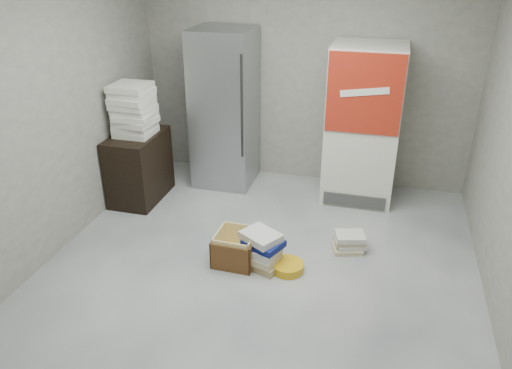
{
  "coord_description": "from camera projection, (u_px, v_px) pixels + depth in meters",
  "views": [
    {
      "loc": [
        0.98,
        -3.39,
        2.78
      ],
      "look_at": [
        -0.13,
        0.7,
        0.7
      ],
      "focal_mm": 35.0,
      "sensor_mm": 36.0,
      "label": 1
    }
  ],
  "objects": [
    {
      "name": "room_shell",
      "position": [
        248.0,
        92.0,
        3.6
      ],
      "size": [
        4.04,
        5.04,
        2.82
      ],
      "color": "#9A958A",
      "rests_on": "ground"
    },
    {
      "name": "ground",
      "position": [
        249.0,
        292.0,
        4.39
      ],
      "size": [
        5.0,
        5.0,
        0.0
      ],
      "primitive_type": "plane",
      "color": "#BCBBB7",
      "rests_on": "ground"
    },
    {
      "name": "coke_cooler",
      "position": [
        363.0,
        124.0,
        5.66
      ],
      "size": [
        0.8,
        0.73,
        1.8
      ],
      "color": "silver",
      "rests_on": "ground"
    },
    {
      "name": "wood_shelf",
      "position": [
        139.0,
        167.0,
        5.83
      ],
      "size": [
        0.5,
        0.8,
        0.8
      ],
      "primitive_type": "cube",
      "color": "black",
      "rests_on": "ground"
    },
    {
      "name": "supply_box_stack",
      "position": [
        134.0,
        110.0,
        5.53
      ],
      "size": [
        0.44,
        0.44,
        0.58
      ],
      "color": "silver",
      "rests_on": "wood_shelf"
    },
    {
      "name": "phonebook_stack_side",
      "position": [
        349.0,
        242.0,
        4.95
      ],
      "size": [
        0.36,
        0.32,
        0.18
      ],
      "rotation": [
        0.0,
        0.0,
        0.23
      ],
      "color": "#C6B58B",
      "rests_on": "ground"
    },
    {
      "name": "cardboard_box",
      "position": [
        236.0,
        250.0,
        4.75
      ],
      "size": [
        0.4,
        0.4,
        0.31
      ],
      "rotation": [
        0.0,
        0.0,
        -0.03
      ],
      "color": "yellow",
      "rests_on": "ground"
    },
    {
      "name": "bucket_lid",
      "position": [
        288.0,
        267.0,
        4.66
      ],
      "size": [
        0.35,
        0.35,
        0.08
      ],
      "primitive_type": "cylinder",
      "rotation": [
        0.0,
        0.0,
        0.19
      ],
      "color": "gold",
      "rests_on": "ground"
    },
    {
      "name": "phonebook_stack_main",
      "position": [
        262.0,
        250.0,
        4.67
      ],
      "size": [
        0.46,
        0.41,
        0.35
      ],
      "rotation": [
        0.0,
        0.0,
        -0.41
      ],
      "color": "tan",
      "rests_on": "ground"
    },
    {
      "name": "steel_fridge",
      "position": [
        225.0,
        109.0,
        6.03
      ],
      "size": [
        0.7,
        0.72,
        1.9
      ],
      "color": "#ADAFB5",
      "rests_on": "ground"
    }
  ]
}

